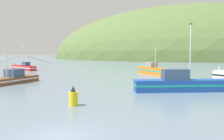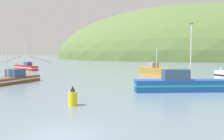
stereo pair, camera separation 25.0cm
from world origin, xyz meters
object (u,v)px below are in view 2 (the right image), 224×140
(fishing_boat_red, at_px, (26,67))
(fishing_boat_orange, at_px, (156,71))
(fishing_boat_blue, at_px, (184,84))
(channel_buoy, at_px, (73,97))
(fishing_boat_brown, at_px, (11,79))

(fishing_boat_red, distance_m, fishing_boat_orange, 33.04)
(fishing_boat_blue, bearing_deg, channel_buoy, -151.50)
(fishing_boat_red, distance_m, channel_buoy, 43.75)
(fishing_boat_blue, relative_size, channel_buoy, 6.92)
(channel_buoy, bearing_deg, fishing_boat_brown, 129.36)
(fishing_boat_blue, bearing_deg, fishing_boat_red, 128.82)
(fishing_boat_brown, bearing_deg, fishing_boat_orange, 144.44)
(fishing_boat_red, xyz_separation_m, fishing_boat_orange, (30.35, -13.06, 0.17))
(fishing_boat_blue, bearing_deg, fishing_boat_orange, 84.97)
(fishing_boat_brown, relative_size, fishing_boat_orange, 0.99)
(fishing_boat_blue, height_order, channel_buoy, fishing_boat_blue)
(fishing_boat_red, height_order, fishing_boat_brown, fishing_boat_red)
(fishing_boat_orange, bearing_deg, fishing_boat_brown, -87.39)
(channel_buoy, bearing_deg, fishing_boat_orange, 66.39)
(fishing_boat_red, xyz_separation_m, fishing_boat_brown, (7.70, -25.99, -0.04))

